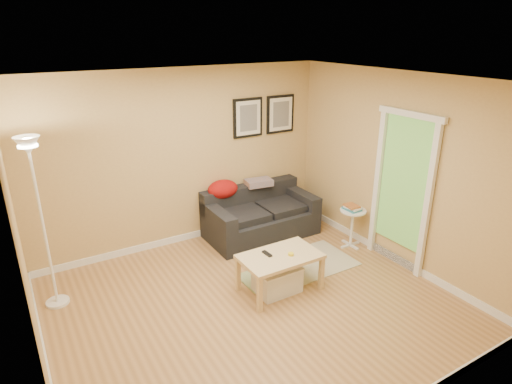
# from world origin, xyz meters

# --- Properties ---
(floor) EXTENTS (4.50, 4.50, 0.00)m
(floor) POSITION_xyz_m (0.00, 0.00, 0.00)
(floor) COLOR #AD7F4A
(floor) RESTS_ON ground
(ceiling) EXTENTS (4.50, 4.50, 0.00)m
(ceiling) POSITION_xyz_m (0.00, 0.00, 2.60)
(ceiling) COLOR white
(ceiling) RESTS_ON wall_back
(wall_back) EXTENTS (4.50, 0.00, 4.50)m
(wall_back) POSITION_xyz_m (0.00, 2.00, 1.30)
(wall_back) COLOR tan
(wall_back) RESTS_ON ground
(wall_front) EXTENTS (4.50, 0.00, 4.50)m
(wall_front) POSITION_xyz_m (0.00, -2.00, 1.30)
(wall_front) COLOR tan
(wall_front) RESTS_ON ground
(wall_left) EXTENTS (0.00, 4.00, 4.00)m
(wall_left) POSITION_xyz_m (-2.25, 0.00, 1.30)
(wall_left) COLOR tan
(wall_left) RESTS_ON ground
(wall_right) EXTENTS (0.00, 4.00, 4.00)m
(wall_right) POSITION_xyz_m (2.25, 0.00, 1.30)
(wall_right) COLOR tan
(wall_right) RESTS_ON ground
(baseboard_back) EXTENTS (4.50, 0.02, 0.10)m
(baseboard_back) POSITION_xyz_m (0.00, 1.99, 0.05)
(baseboard_back) COLOR white
(baseboard_back) RESTS_ON ground
(baseboard_left) EXTENTS (0.02, 4.00, 0.10)m
(baseboard_left) POSITION_xyz_m (-2.24, 0.00, 0.05)
(baseboard_left) COLOR white
(baseboard_left) RESTS_ON ground
(baseboard_right) EXTENTS (0.02, 4.00, 0.10)m
(baseboard_right) POSITION_xyz_m (2.24, 0.00, 0.05)
(baseboard_right) COLOR white
(baseboard_right) RESTS_ON ground
(sofa) EXTENTS (1.70, 0.90, 0.75)m
(sofa) POSITION_xyz_m (1.05, 1.53, 0.38)
(sofa) COLOR black
(sofa) RESTS_ON ground
(red_throw) EXTENTS (0.48, 0.36, 0.28)m
(red_throw) POSITION_xyz_m (0.56, 1.85, 0.77)
(red_throw) COLOR maroon
(red_throw) RESTS_ON sofa
(plaid_throw) EXTENTS (0.45, 0.32, 0.10)m
(plaid_throw) POSITION_xyz_m (1.18, 1.81, 0.78)
(plaid_throw) COLOR tan
(plaid_throw) RESTS_ON sofa
(framed_print_left) EXTENTS (0.50, 0.04, 0.60)m
(framed_print_left) POSITION_xyz_m (1.08, 1.98, 1.80)
(framed_print_left) COLOR black
(framed_print_left) RESTS_ON wall_back
(framed_print_right) EXTENTS (0.50, 0.04, 0.60)m
(framed_print_right) POSITION_xyz_m (1.68, 1.98, 1.80)
(framed_print_right) COLOR black
(framed_print_right) RESTS_ON wall_back
(area_rug) EXTENTS (1.25, 0.85, 0.01)m
(area_rug) POSITION_xyz_m (1.15, 0.43, 0.01)
(area_rug) COLOR beige
(area_rug) RESTS_ON ground
(green_runner) EXTENTS (0.70, 0.50, 0.01)m
(green_runner) POSITION_xyz_m (0.47, 0.42, 0.01)
(green_runner) COLOR #668C4C
(green_runner) RESTS_ON ground
(coffee_table) EXTENTS (1.12, 0.88, 0.49)m
(coffee_table) POSITION_xyz_m (0.44, 0.10, 0.24)
(coffee_table) COLOR #DEC387
(coffee_table) RESTS_ON ground
(remote_control) EXTENTS (0.06, 0.16, 0.02)m
(remote_control) POSITION_xyz_m (0.31, 0.19, 0.50)
(remote_control) COLOR black
(remote_control) RESTS_ON coffee_table
(tape_roll) EXTENTS (0.07, 0.07, 0.03)m
(tape_roll) POSITION_xyz_m (0.55, 0.03, 0.50)
(tape_roll) COLOR yellow
(tape_roll) RESTS_ON coffee_table
(storage_bin) EXTENTS (0.55, 0.40, 0.34)m
(storage_bin) POSITION_xyz_m (0.40, 0.09, 0.17)
(storage_bin) COLOR white
(storage_bin) RESTS_ON ground
(side_table) EXTENTS (0.38, 0.38, 0.59)m
(side_table) POSITION_xyz_m (2.02, 0.52, 0.29)
(side_table) COLOR white
(side_table) RESTS_ON ground
(book_stack) EXTENTS (0.20, 0.26, 0.08)m
(book_stack) POSITION_xyz_m (2.01, 0.54, 0.63)
(book_stack) COLOR teal
(book_stack) RESTS_ON side_table
(floor_lamp) EXTENTS (0.27, 0.27, 2.05)m
(floor_lamp) POSITION_xyz_m (-2.00, 1.22, 0.97)
(floor_lamp) COLOR white
(floor_lamp) RESTS_ON ground
(doorway) EXTENTS (0.12, 1.01, 2.13)m
(doorway) POSITION_xyz_m (2.20, -0.15, 1.02)
(doorway) COLOR white
(doorway) RESTS_ON ground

